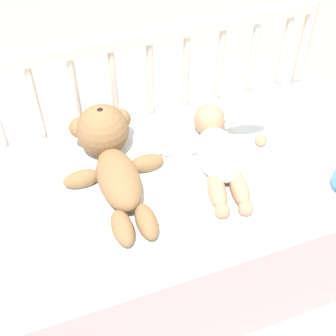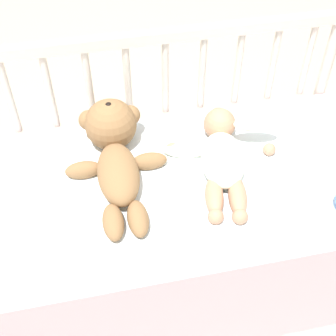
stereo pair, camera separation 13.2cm
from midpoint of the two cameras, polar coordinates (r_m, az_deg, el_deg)
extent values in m
plane|color=tan|center=(1.73, -2.13, -12.65)|extent=(12.00, 12.00, 0.00)
cube|color=#EDB7C6|center=(1.54, -2.36, -8.05)|extent=(1.29, 0.62, 0.47)
cylinder|color=beige|center=(1.85, 12.94, 8.39)|extent=(0.04, 0.04, 0.77)
cube|color=beige|center=(1.43, -7.42, 15.08)|extent=(1.25, 0.03, 0.04)
cylinder|color=beige|center=(1.49, -18.29, 7.38)|extent=(0.02, 0.02, 0.27)
cylinder|color=beige|center=(1.49, -13.72, 8.54)|extent=(0.02, 0.02, 0.27)
cylinder|color=beige|center=(1.50, -9.15, 9.64)|extent=(0.02, 0.02, 0.27)
cylinder|color=beige|center=(1.52, -4.65, 10.66)|extent=(0.02, 0.02, 0.27)
cylinder|color=beige|center=(1.55, -0.26, 11.59)|extent=(0.02, 0.02, 0.27)
cylinder|color=beige|center=(1.59, 3.96, 12.41)|extent=(0.02, 0.02, 0.27)
cylinder|color=beige|center=(1.64, 7.99, 13.13)|extent=(0.02, 0.02, 0.27)
cylinder|color=beige|center=(1.69, 11.79, 13.75)|extent=(0.02, 0.02, 0.27)
cube|color=white|center=(1.36, -2.43, -1.49)|extent=(0.88, 0.55, 0.01)
ellipsoid|color=olive|center=(1.32, -8.87, -1.47)|extent=(0.12, 0.24, 0.09)
sphere|color=olive|center=(1.43, -10.61, 4.42)|extent=(0.16, 0.16, 0.16)
sphere|color=beige|center=(1.40, -10.85, 5.76)|extent=(0.07, 0.07, 0.07)
sphere|color=black|center=(1.38, -11.01, 6.64)|extent=(0.02, 0.02, 0.02)
sphere|color=olive|center=(1.44, -13.31, 4.64)|extent=(0.06, 0.06, 0.06)
sphere|color=olive|center=(1.45, -8.41, 5.79)|extent=(0.06, 0.06, 0.06)
ellipsoid|color=olive|center=(1.37, -13.22, -1.44)|extent=(0.11, 0.05, 0.05)
ellipsoid|color=olive|center=(1.38, -5.38, 0.45)|extent=(0.11, 0.05, 0.05)
ellipsoid|color=olive|center=(1.23, -8.66, -7.42)|extent=(0.06, 0.12, 0.06)
ellipsoid|color=olive|center=(1.24, -5.70, -6.68)|extent=(0.06, 0.12, 0.06)
ellipsoid|color=#EAEACC|center=(1.38, 3.55, 1.56)|extent=(0.17, 0.25, 0.08)
sphere|color=tan|center=(1.49, 2.54, 5.81)|extent=(0.10, 0.10, 0.10)
ellipsoid|color=#EAEACC|center=(1.42, -1.09, 2.20)|extent=(0.15, 0.08, 0.05)
ellipsoid|color=#EAEACC|center=(1.46, 6.97, 6.13)|extent=(0.15, 0.08, 0.05)
sphere|color=tan|center=(1.42, -2.79, 2.24)|extent=(0.04, 0.04, 0.04)
sphere|color=tan|center=(1.47, 8.77, 3.29)|extent=(0.04, 0.04, 0.04)
ellipsoid|color=tan|center=(1.30, 3.14, -2.97)|extent=(0.08, 0.15, 0.05)
ellipsoid|color=tan|center=(1.31, 5.92, -2.67)|extent=(0.08, 0.15, 0.05)
sphere|color=tan|center=(1.26, 3.69, -5.39)|extent=(0.04, 0.04, 0.04)
sphere|color=tan|center=(1.27, 6.56, -5.06)|extent=(0.04, 0.04, 0.04)
camera|label=1|loc=(0.07, -92.87, -2.94)|focal=50.00mm
camera|label=2|loc=(0.07, 87.13, 2.94)|focal=50.00mm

